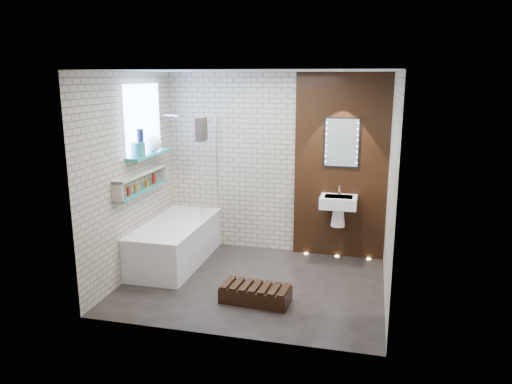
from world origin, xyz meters
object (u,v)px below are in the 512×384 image
(bath_screen, at_px, (209,168))
(walnut_step, at_px, (256,295))
(bathtub, at_px, (176,242))
(washbasin, at_px, (338,206))
(led_mirror, at_px, (342,143))

(bath_screen, relative_size, walnut_step, 1.77)
(bathtub, relative_size, bath_screen, 1.24)
(washbasin, distance_m, walnut_step, 1.89)
(bath_screen, bearing_deg, washbasin, 5.78)
(bathtub, relative_size, walnut_step, 2.20)
(bathtub, distance_m, walnut_step, 1.68)
(bathtub, bearing_deg, walnut_step, -34.36)
(walnut_step, bearing_deg, bath_screen, 126.48)
(led_mirror, xyz_separation_m, walnut_step, (-0.80, -1.72, -1.56))
(bathtub, xyz_separation_m, led_mirror, (2.17, 0.78, 1.36))
(washbasin, distance_m, led_mirror, 0.88)
(washbasin, xyz_separation_m, led_mirror, (0.00, 0.16, 0.86))
(bathtub, distance_m, led_mirror, 2.68)
(bath_screen, xyz_separation_m, walnut_step, (1.02, -1.38, -1.19))
(bathtub, xyz_separation_m, bath_screen, (0.35, 0.44, 0.99))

